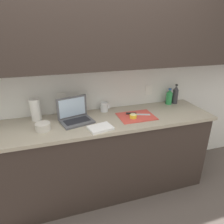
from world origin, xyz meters
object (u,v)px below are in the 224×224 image
at_px(cutting_board, 136,116).
at_px(measuring_cup, 104,107).
at_px(bowl_white, 43,127).
at_px(laptop, 75,116).
at_px(bottle_oil_tall, 175,95).
at_px(paper_towel_roll, 35,110).
at_px(lemon_half_cut, 133,116).
at_px(bottle_green_soda, 169,97).
at_px(knife, 134,114).

distance_m(cutting_board, measuring_cup, 0.39).
bearing_deg(cutting_board, bowl_white, -178.48).
xyz_separation_m(laptop, cutting_board, (0.64, -0.09, -0.05)).
xyz_separation_m(cutting_board, bowl_white, (-0.96, -0.03, 0.03)).
bearing_deg(bowl_white, bottle_oil_tall, 9.72).
bearing_deg(paper_towel_roll, lemon_half_cut, -15.38).
relative_size(laptop, cutting_board, 0.94).
bearing_deg(bottle_oil_tall, measuring_cup, 179.73).
distance_m(bottle_green_soda, bottle_oil_tall, 0.09).
relative_size(bottle_oil_tall, measuring_cup, 2.29).
xyz_separation_m(bottle_oil_tall, measuring_cup, (-0.93, 0.00, -0.06)).
height_order(cutting_board, bowl_white, bowl_white).
bearing_deg(laptop, bottle_green_soda, -7.17).
bearing_deg(cutting_board, lemon_half_cut, -148.11).
relative_size(bottle_green_soda, measuring_cup, 1.87).
bearing_deg(bottle_oil_tall, knife, -162.70).
bearing_deg(paper_towel_roll, bottle_green_soda, 0.47).
height_order(lemon_half_cut, bottle_green_soda, bottle_green_soda).
xyz_separation_m(lemon_half_cut, bottle_oil_tall, (0.69, 0.28, 0.09)).
height_order(cutting_board, lemon_half_cut, lemon_half_cut).
height_order(laptop, bottle_green_soda, laptop).
relative_size(lemon_half_cut, bottle_green_soda, 0.37).
bearing_deg(bottle_oil_tall, bowl_white, -170.28).
bearing_deg(knife, measuring_cup, 163.82).
xyz_separation_m(lemon_half_cut, paper_towel_roll, (-0.97, 0.27, 0.09)).
relative_size(knife, bottle_oil_tall, 1.05).
height_order(laptop, cutting_board, laptop).
distance_m(lemon_half_cut, bottle_green_soda, 0.67).
relative_size(bottle_green_soda, paper_towel_roll, 0.89).
xyz_separation_m(bottle_green_soda, measuring_cup, (-0.84, 0.00, -0.04)).
height_order(laptop, bowl_white, laptop).
xyz_separation_m(cutting_board, knife, (-0.01, 0.05, 0.01)).
height_order(bottle_oil_tall, bowl_white, bottle_oil_tall).
height_order(bottle_green_soda, bowl_white, bottle_green_soda).
bearing_deg(cutting_board, bottle_oil_tall, 21.30).
bearing_deg(measuring_cup, lemon_half_cut, -50.13).
relative_size(lemon_half_cut, bowl_white, 0.54).
bearing_deg(lemon_half_cut, cutting_board, 31.89).
bearing_deg(measuring_cup, bottle_green_soda, -0.30).
relative_size(bottle_green_soda, bottle_oil_tall, 0.82).
relative_size(measuring_cup, paper_towel_roll, 0.47).
bearing_deg(cutting_board, knife, 100.13).
bearing_deg(cutting_board, bottle_green_soda, 24.30).
relative_size(lemon_half_cut, measuring_cup, 0.69).
relative_size(cutting_board, knife, 1.49).
bearing_deg(measuring_cup, knife, -35.98).
bearing_deg(knife, bowl_white, -155.84).
bearing_deg(bottle_green_soda, lemon_half_cut, -154.99).
bearing_deg(paper_towel_roll, knife, -10.45).
height_order(bottle_green_soda, bottle_oil_tall, bottle_oil_tall).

